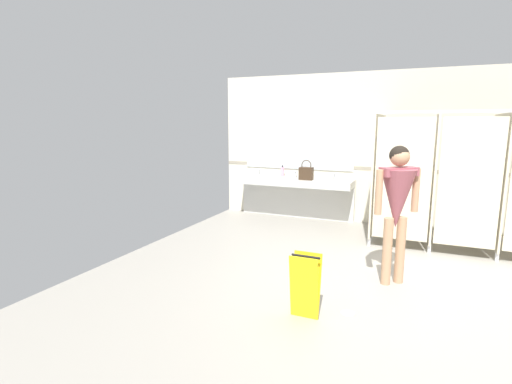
{
  "coord_description": "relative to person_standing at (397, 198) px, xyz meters",
  "views": [
    {
      "loc": [
        0.13,
        -4.37,
        1.89
      ],
      "look_at": [
        -1.92,
        0.33,
        0.97
      ],
      "focal_mm": 27.12,
      "sensor_mm": 36.0,
      "label": 1
    }
  ],
  "objects": [
    {
      "name": "person_standing",
      "position": [
        0.0,
        0.0,
        0.0
      ],
      "size": [
        0.56,
        0.56,
        1.64
      ],
      "color": "tan",
      "rests_on": "ground_plane"
    },
    {
      "name": "ground_plane",
      "position": [
        0.12,
        -0.29,
        -1.09
      ],
      "size": [
        7.52,
        6.76,
        0.1
      ],
      "primitive_type": "cube",
      "color": "#9E998E"
    },
    {
      "name": "bathroom_stalls",
      "position": [
        0.85,
        1.84,
        0.04
      ],
      "size": [
        2.64,
        1.48,
        2.06
      ],
      "color": "beige",
      "rests_on": "ground_plane"
    },
    {
      "name": "wet_floor_sign",
      "position": [
        -0.72,
        -1.22,
        -0.7
      ],
      "size": [
        0.28,
        0.19,
        0.64
      ],
      "color": "yellow",
      "rests_on": "ground_plane"
    },
    {
      "name": "wall_back",
      "position": [
        0.12,
        2.86,
        0.37
      ],
      "size": [
        7.52,
        0.12,
        2.82
      ],
      "primitive_type": "cube",
      "color": "beige",
      "rests_on": "ground_plane"
    },
    {
      "name": "handbag",
      "position": [
        -1.77,
        2.35,
        -0.08
      ],
      "size": [
        0.25,
        0.15,
        0.38
      ],
      "color": "#3F2D1E",
      "rests_on": "vanity_counter"
    },
    {
      "name": "wall_back_tile_band",
      "position": [
        0.12,
        2.79,
        0.01
      ],
      "size": [
        7.52,
        0.01,
        0.06
      ],
      "primitive_type": "cube",
      "color": "#9E937F",
      "rests_on": "wall_back"
    },
    {
      "name": "soap_dispenser",
      "position": [
        -2.35,
        2.66,
        -0.11
      ],
      "size": [
        0.07,
        0.07,
        0.22
      ],
      "color": "#D899B2",
      "rests_on": "vanity_counter"
    },
    {
      "name": "mirror_panel",
      "position": [
        -2.07,
        2.78,
        0.53
      ],
      "size": [
        2.23,
        0.02,
        1.18
      ],
      "primitive_type": "cube",
      "color": "silver",
      "rests_on": "wall_back"
    },
    {
      "name": "floor_drain_cover",
      "position": [
        -0.34,
        -0.97,
        -1.03
      ],
      "size": [
        0.14,
        0.14,
        0.01
      ],
      "primitive_type": "cylinder",
      "color": "#B7BABF",
      "rests_on": "ground_plane"
    },
    {
      "name": "paper_cup",
      "position": [
        -2.0,
        2.41,
        -0.16
      ],
      "size": [
        0.07,
        0.07,
        0.08
      ],
      "primitive_type": "cylinder",
      "color": "white",
      "rests_on": "vanity_counter"
    },
    {
      "name": "vanity_counter",
      "position": [
        -2.07,
        2.58,
        -0.42
      ],
      "size": [
        2.33,
        0.56,
        0.94
      ],
      "color": "silver",
      "rests_on": "ground_plane"
    }
  ]
}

